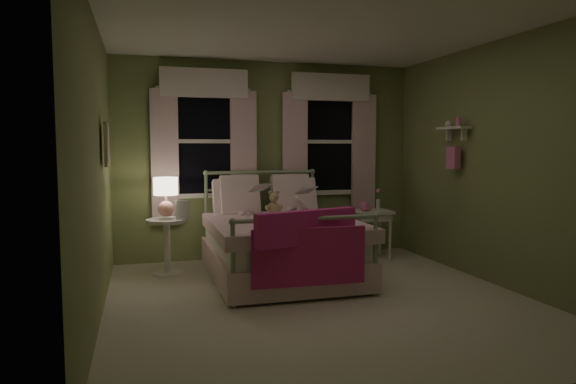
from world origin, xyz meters
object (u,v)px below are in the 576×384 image
object	(u,v)px
child_left	(248,193)
child_right	(293,189)
nightstand_right	(371,218)
teddy_bear	(274,205)
nightstand_left	(167,239)
bed	(280,243)
table_lamp	(166,193)

from	to	relation	value
child_left	child_right	distance (m)	0.56
child_right	nightstand_right	xyz separation A→B (m)	(1.11, 0.12, -0.41)
nightstand_right	teddy_bear	bearing A→B (deg)	-168.64
nightstand_right	nightstand_left	bearing A→B (deg)	-177.94
bed	table_lamp	distance (m)	1.43
teddy_bear	table_lamp	bearing A→B (deg)	171.42
child_right	table_lamp	size ratio (longest dim) A/B	1.73
child_left	teddy_bear	bearing A→B (deg)	147.77
teddy_bear	nightstand_left	xyz separation A→B (m)	(-1.23, 0.19, -0.37)
nightstand_right	table_lamp	bearing A→B (deg)	-177.94
nightstand_left	table_lamp	xyz separation A→B (m)	(0.00, 0.00, 0.54)
child_left	table_lamp	world-z (taller)	child_left
child_left	nightstand_right	xyz separation A→B (m)	(1.67, 0.12, -0.38)
table_lamp	child_right	bearing A→B (deg)	-1.03
child_left	child_right	xyz separation A→B (m)	(0.56, 0.00, 0.03)
nightstand_left	nightstand_right	world-z (taller)	same
nightstand_right	child_right	bearing A→B (deg)	-173.77
bed	teddy_bear	distance (m)	0.49
child_left	teddy_bear	size ratio (longest dim) A/B	2.40
bed	nightstand_left	bearing A→B (deg)	159.95
bed	child_left	xyz separation A→B (m)	(-0.28, 0.42, 0.54)
table_lamp	nightstand_right	world-z (taller)	table_lamp
bed	nightstand_right	world-z (taller)	bed
bed	nightstand_left	size ratio (longest dim) A/B	3.13
bed	child_right	xyz separation A→B (m)	(0.28, 0.42, 0.58)
child_right	bed	bearing A→B (deg)	57.13
nightstand_left	table_lamp	size ratio (longest dim) A/B	1.44
child_left	child_right	bearing A→B (deg)	177.27
teddy_bear	child_left	bearing A→B (deg)	150.50
table_lamp	bed	bearing A→B (deg)	-20.05
teddy_bear	nightstand_left	world-z (taller)	teddy_bear
teddy_bear	table_lamp	size ratio (longest dim) A/B	0.66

